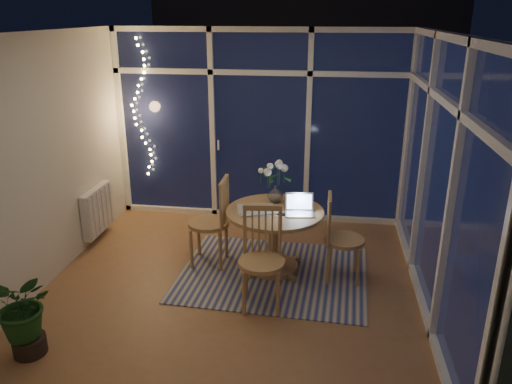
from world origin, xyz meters
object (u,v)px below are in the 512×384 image
Objects in this scene: dining_table at (274,241)px; laptop at (300,205)px; chair_right at (344,238)px; flower_vase at (275,193)px; chair_front at (262,260)px; chair_left at (208,221)px; potted_plant at (24,315)px.

dining_table is 0.56m from laptop.
chair_right is 0.93m from flower_vase.
chair_right is at bearing -8.64° from laptop.
laptop reaches higher than flower_vase.
chair_front is 0.83m from laptop.
chair_front is at bearing -93.14° from dining_table.
dining_table is at bearing 85.61° from chair_left.
chair_left reaches higher than potted_plant.
dining_table is 5.11× the size of flower_vase.
chair_right is at bearing 84.60° from chair_left.
chair_left is 1.53m from chair_right.
laptop is at bearing 88.45° from chair_right.
chair_front reaches higher than laptop.
potted_plant is at bearing -132.88° from flower_vase.
chair_left is at bearing -164.48° from flower_vase.
potted_plant is at bearing -157.52° from chair_front.
laptop is at bearing -48.33° from flower_vase.
dining_table is 1.10× the size of chair_right.
potted_plant is (-2.19, -1.70, -0.46)m from laptop.
laptop is at bearing 37.79° from potted_plant.
dining_table is 0.78m from chair_right.
flower_vase is (-0.79, 0.35, 0.35)m from chair_right.
chair_front is (0.72, -0.82, -0.01)m from chair_left.
chair_left is 1.10m from chair_front.
chair_right is 4.66× the size of flower_vase.
chair_left reaches higher than chair_right.
chair_front is 4.91× the size of flower_vase.
laptop is (0.27, -0.07, 0.48)m from dining_table.
dining_table is 1.04× the size of chair_front.
potted_plant is at bearing -137.23° from dining_table.
potted_plant is (-1.91, -1.77, 0.01)m from dining_table.
dining_table is 0.54m from flower_vase.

